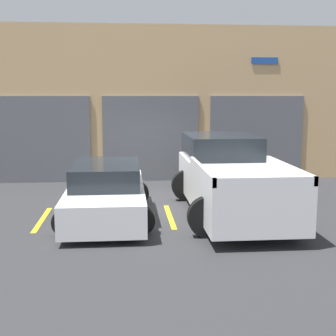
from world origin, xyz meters
name	(u,v)px	position (x,y,z in m)	size (l,w,h in m)	color
ground_plane	(164,200)	(0.00, 0.00, 0.00)	(28.00, 28.00, 0.00)	#2D2D30
shophouse_building	(156,105)	(-0.01, 3.28, 2.52)	(13.16, 0.68, 5.15)	tan
pickup_truck	(230,178)	(1.50, -1.54, 0.87)	(2.59, 5.40, 1.82)	white
sedan_white	(106,193)	(-1.50, -1.78, 0.61)	(2.13, 4.39, 1.29)	white
parking_stripe_far_left	(42,219)	(-3.00, -1.80, 0.00)	(0.12, 2.20, 0.01)	gold
parking_stripe_left	(170,216)	(0.00, -1.80, 0.00)	(0.12, 2.20, 0.01)	gold
parking_stripe_centre	(292,214)	(3.00, -1.80, 0.00)	(0.12, 2.20, 0.01)	gold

